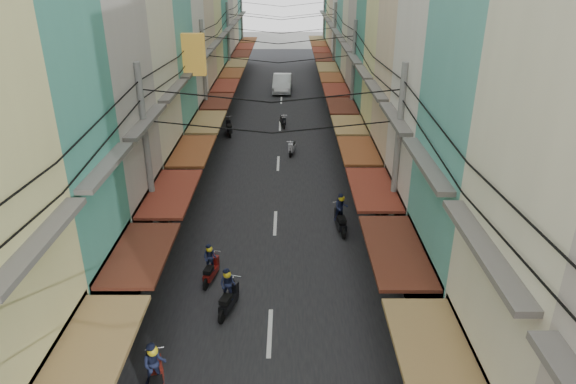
{
  "coord_description": "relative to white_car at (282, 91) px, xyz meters",
  "views": [
    {
      "loc": [
        0.62,
        -15.92,
        11.53
      ],
      "look_at": [
        0.62,
        4.44,
        2.36
      ],
      "focal_mm": 32.0,
      "sensor_mm": 36.0,
      "label": 1
    }
  ],
  "objects": [
    {
      "name": "ground",
      "position": [
        -0.05,
        -33.55,
        0.0
      ],
      "size": [
        160.0,
        160.0,
        0.0
      ],
      "primitive_type": "plane",
      "color": "slate",
      "rests_on": "ground"
    },
    {
      "name": "road",
      "position": [
        -0.05,
        -13.55,
        0.01
      ],
      "size": [
        10.0,
        80.0,
        0.02
      ],
      "primitive_type": "cube",
      "color": "black",
      "rests_on": "ground"
    },
    {
      "name": "sidewalk_left",
      "position": [
        -6.55,
        -13.55,
        0.03
      ],
      "size": [
        3.0,
        80.0,
        0.06
      ],
      "primitive_type": "cube",
      "color": "gray",
      "rests_on": "ground"
    },
    {
      "name": "sidewalk_right",
      "position": [
        6.45,
        -13.55,
        0.03
      ],
      "size": [
        3.0,
        80.0,
        0.06
      ],
      "primitive_type": "cube",
      "color": "gray",
      "rests_on": "ground"
    },
    {
      "name": "building_row_right",
      "position": [
        7.87,
        -17.11,
        9.41
      ],
      "size": [
        7.8,
        68.98,
        22.59
      ],
      "color": "teal",
      "rests_on": "ground"
    },
    {
      "name": "utility_poles",
      "position": [
        -0.05,
        -18.54,
        6.59
      ],
      "size": [
        10.2,
        66.13,
        8.2
      ],
      "color": "slate",
      "rests_on": "ground"
    },
    {
      "name": "white_car",
      "position": [
        0.0,
        0.0,
        0.0
      ],
      "size": [
        5.82,
        2.41,
        2.03
      ],
      "primitive_type": "imported",
      "rotation": [
        0.0,
        0.0,
        -0.03
      ],
      "color": "silver",
      "rests_on": "ground"
    },
    {
      "name": "bicycle",
      "position": [
        7.45,
        -34.01,
        0.0
      ],
      "size": [
        1.59,
        0.73,
        1.06
      ],
      "primitive_type": "imported",
      "rotation": [
        0.0,
        0.0,
        1.47
      ],
      "color": "black",
      "rests_on": "ground"
    },
    {
      "name": "moving_scooters",
      "position": [
        -1.02,
        -28.87,
        0.54
      ],
      "size": [
        7.16,
        28.62,
        1.96
      ],
      "color": "black",
      "rests_on": "ground"
    },
    {
      "name": "parked_scooters",
      "position": [
        4.46,
        -36.43,
        0.47
      ],
      "size": [
        12.77,
        13.21,
        0.97
      ],
      "color": "black",
      "rests_on": "ground"
    },
    {
      "name": "pedestrians",
      "position": [
        -4.73,
        -31.51,
        1.07
      ],
      "size": [
        12.64,
        26.2,
        2.25
      ],
      "color": "black",
      "rests_on": "ground"
    },
    {
      "name": "market_umbrella",
      "position": [
        6.68,
        -38.63,
        1.96
      ],
      "size": [
        2.12,
        2.12,
        2.23
      ],
      "color": "#B2B2B7",
      "rests_on": "ground"
    }
  ]
}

